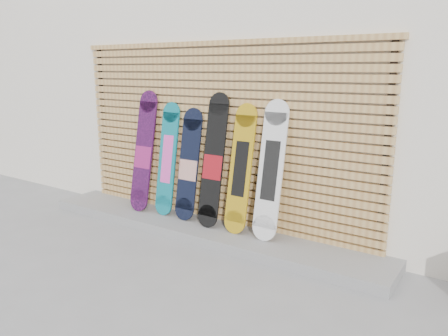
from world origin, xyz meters
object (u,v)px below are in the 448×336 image
(snowboard_1, at_px, (167,159))
(snowboard_5, at_px, (271,171))
(snowboard_4, at_px, (241,169))
(snowboard_3, at_px, (213,162))
(snowboard_0, at_px, (144,152))
(snowboard_2, at_px, (189,165))

(snowboard_1, relative_size, snowboard_5, 0.94)
(snowboard_1, height_order, snowboard_4, snowboard_4)
(snowboard_3, distance_m, snowboard_4, 0.38)
(snowboard_1, height_order, snowboard_5, snowboard_5)
(snowboard_0, relative_size, snowboard_1, 1.09)
(snowboard_2, xyz_separation_m, snowboard_4, (0.77, -0.01, 0.05))
(snowboard_0, xyz_separation_m, snowboard_5, (1.88, 0.02, -0.01))
(snowboard_1, height_order, snowboard_2, snowboard_1)
(snowboard_4, bearing_deg, snowboard_2, 178.96)
(snowboard_1, xyz_separation_m, snowboard_5, (1.50, -0.02, 0.05))
(snowboard_1, relative_size, snowboard_2, 1.04)
(snowboard_0, height_order, snowboard_2, snowboard_0)
(snowboard_0, relative_size, snowboard_3, 0.99)
(snowboard_4, relative_size, snowboard_5, 0.96)
(snowboard_1, bearing_deg, snowboard_3, -2.07)
(snowboard_0, relative_size, snowboard_4, 1.07)
(snowboard_1, distance_m, snowboard_5, 1.50)
(snowboard_3, xyz_separation_m, snowboard_5, (0.76, 0.01, -0.01))
(snowboard_3, relative_size, snowboard_5, 1.03)
(snowboard_2, height_order, snowboard_3, snowboard_3)
(snowboard_0, distance_m, snowboard_2, 0.74)
(snowboard_4, height_order, snowboard_5, snowboard_5)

